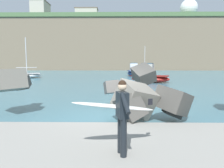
# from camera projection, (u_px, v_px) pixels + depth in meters

# --- Properties ---
(ground_plane) EXTENTS (400.00, 400.00, 0.00)m
(ground_plane) POSITION_uv_depth(u_px,v_px,m) (105.00, 116.00, 9.25)
(ground_plane) COLOR #42707F
(walkway_path) EXTENTS (48.00, 4.40, 0.24)m
(walkway_path) POSITION_uv_depth(u_px,v_px,m) (98.00, 152.00, 5.26)
(walkway_path) COLOR gray
(walkway_path) RESTS_ON ground
(breakwater_jetty) EXTENTS (28.50, 4.58, 2.43)m
(breakwater_jetty) POSITION_uv_depth(u_px,v_px,m) (195.00, 92.00, 9.26)
(breakwater_jetty) COLOR slate
(breakwater_jetty) RESTS_ON ground
(surfer_with_board) EXTENTS (2.11, 1.37, 1.78)m
(surfer_with_board) POSITION_uv_depth(u_px,v_px,m) (120.00, 111.00, 4.83)
(surfer_with_board) COLOR black
(surfer_with_board) RESTS_ON walkway_path
(boat_near_left) EXTENTS (2.40, 5.84, 6.35)m
(boat_near_left) POSITION_uv_depth(u_px,v_px,m) (144.00, 70.00, 51.06)
(boat_near_left) COLOR white
(boat_near_left) RESTS_ON ground
(boat_near_centre) EXTENTS (5.06, 3.63, 2.33)m
(boat_near_centre) POSITION_uv_depth(u_px,v_px,m) (149.00, 77.00, 24.46)
(boat_near_centre) COLOR maroon
(boat_near_centre) RESTS_ON ground
(boat_near_right) EXTENTS (2.17, 4.34, 2.33)m
(boat_near_right) POSITION_uv_depth(u_px,v_px,m) (133.00, 72.00, 36.11)
(boat_near_right) COLOR navy
(boat_near_right) RESTS_ON ground
(boat_far_left) EXTENTS (5.26, 3.95, 6.15)m
(boat_far_left) POSITION_uv_depth(u_px,v_px,m) (24.00, 75.00, 30.99)
(boat_far_left) COLOR white
(boat_far_left) RESTS_ON ground
(mooring_buoy_inner) EXTENTS (0.44, 0.44, 0.44)m
(mooring_buoy_inner) POSITION_uv_depth(u_px,v_px,m) (142.00, 85.00, 19.36)
(mooring_buoy_inner) COLOR yellow
(mooring_buoy_inner) RESTS_ON ground
(mooring_buoy_middle) EXTENTS (0.44, 0.44, 0.44)m
(mooring_buoy_middle) POSITION_uv_depth(u_px,v_px,m) (129.00, 73.00, 40.69)
(mooring_buoy_middle) COLOR #E54C1E
(mooring_buoy_middle) RESTS_ON ground
(headland_bluff) EXTENTS (80.34, 36.90, 16.72)m
(headland_bluff) POSITION_uv_depth(u_px,v_px,m) (99.00, 46.00, 77.46)
(headland_bluff) COLOR #756651
(headland_bluff) RESTS_ON ground
(radar_dome) EXTENTS (6.67, 6.67, 10.04)m
(radar_dome) POSITION_uv_depth(u_px,v_px,m) (189.00, 11.00, 79.42)
(radar_dome) COLOR silver
(radar_dome) RESTS_ON headland_bluff
(station_building_west) EXTENTS (7.99, 4.24, 4.52)m
(station_building_west) POSITION_uv_depth(u_px,v_px,m) (87.00, 15.00, 71.91)
(station_building_west) COLOR #B2ADA3
(station_building_west) RESTS_ON headland_bluff
(station_building_central) EXTENTS (5.03, 7.77, 6.55)m
(station_building_central) POSITION_uv_depth(u_px,v_px,m) (41.00, 12.00, 70.98)
(station_building_central) COLOR #B2ADA3
(station_building_central) RESTS_ON headland_bluff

